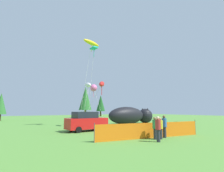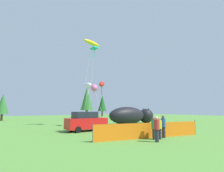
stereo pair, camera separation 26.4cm
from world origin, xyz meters
name	(u,v)px [view 1 (the left image)]	position (x,y,z in m)	size (l,w,h in m)	color
ground_plane	(137,132)	(0.00, 0.00, 0.00)	(120.00, 120.00, 0.00)	#548C38
parked_car	(86,122)	(-3.87, 3.39, 0.96)	(4.19, 2.00, 1.95)	red
folding_chair	(175,125)	(4.19, -1.26, 0.51)	(0.57, 0.57, 0.91)	#267F33
inflatable_cat	(131,116)	(5.72, 7.58, 1.20)	(8.50, 2.83, 2.59)	black
safety_fence	(152,130)	(-1.69, -3.45, 0.58)	(9.16, 1.77, 1.26)	orange
spectator_in_yellow_shirt	(164,125)	(-0.77, -3.90, 0.93)	(0.37, 0.37, 1.70)	#2D2D38
spectator_in_blue_shirt	(158,128)	(-2.60, -4.85, 0.93)	(0.37, 0.37, 1.70)	#2D2D38
spectator_in_red_shirt	(155,127)	(-2.00, -4.04, 0.88)	(0.35, 0.35, 1.61)	#2D2D38
spectator_in_white_shirt	(161,127)	(-1.55, -4.18, 0.86)	(0.34, 0.34, 1.57)	#2D2D38
kite_pink_octopus	(94,88)	(0.29, 9.55, 5.35)	(1.28, 2.76, 5.89)	silver
kite_white_ghost	(88,85)	(-1.48, 7.88, 5.44)	(1.69, 2.01, 5.96)	silver
kite_yellow_hero	(91,43)	(-0.80, 8.40, 11.63)	(3.33, 1.54, 12.08)	silver
kite_red_lizard	(102,84)	(-1.52, 4.29, 5.13)	(2.97, 3.61, 5.79)	silver
kite_teal_diamond	(94,50)	(-0.69, 7.83, 10.49)	(1.07, 1.39, 10.96)	silver
horizon_tree_east	(1,104)	(-10.37, 28.11, 3.34)	(2.28, 2.28, 5.44)	brown
horizon_tree_west	(85,99)	(10.38, 32.78, 5.38)	(3.67, 3.67, 8.77)	brown
horizon_tree_mid	(101,103)	(19.31, 39.05, 4.44)	(3.03, 3.03, 7.24)	brown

